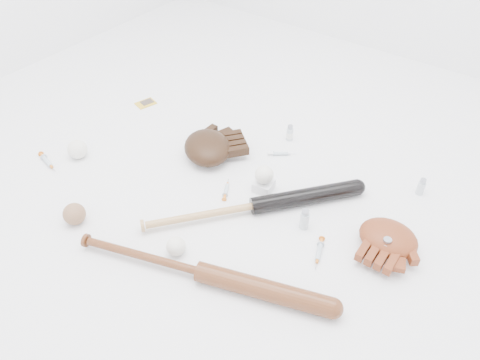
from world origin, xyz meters
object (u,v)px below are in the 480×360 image
Objects in this scene: bat_wood at (200,272)px; glove_dark at (207,147)px; bat_dark at (254,206)px; pedestal at (264,186)px.

bat_wood is 0.63m from glove_dark.
bat_dark is 0.38m from glove_dark.
glove_dark reaches higher than bat_dark.
bat_dark is at bearing 77.81° from bat_wood.
bat_wood is 3.25× the size of glove_dark.
bat_wood reaches higher than bat_dark.
bat_wood is at bearing -134.82° from bat_dark.
glove_dark is (-0.38, 0.50, 0.02)m from bat_wood.
bat_dark is 12.11× the size of pedestal.
pedestal is (0.30, -0.03, -0.03)m from glove_dark.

